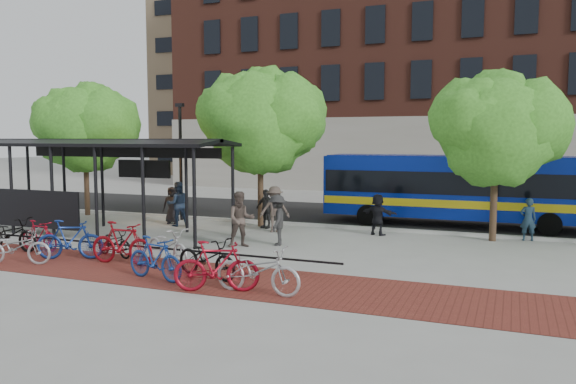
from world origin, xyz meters
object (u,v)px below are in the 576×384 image
at_px(pedestrian_8, 241,219).
at_px(pedestrian_9, 277,220).
at_px(lamp_post_left, 181,158).
at_px(bike_1, 39,236).
at_px(tree_a, 87,125).
at_px(bike_8, 207,257).
at_px(pedestrian_0, 172,205).
at_px(bike_4, 114,242).
at_px(bike_7, 155,258).
at_px(tree_c, 499,125).
at_px(pedestrian_4, 266,209).
at_px(tree_b, 263,117).
at_px(bike_5, 122,243).
at_px(bike_9, 216,266).
at_px(pedestrian_5, 378,215).
at_px(pedestrian_2, 178,204).
at_px(bike_3, 70,240).
at_px(pedestrian_7, 528,219).
at_px(bus_shelter, 96,154).
at_px(bike_6, 168,245).
at_px(bike_0, 11,234).
at_px(pedestrian_3, 275,209).
at_px(bike_2, 16,247).
at_px(bike_10, 258,270).
at_px(bus, 457,186).

height_order(pedestrian_8, pedestrian_9, pedestrian_8).
bearing_deg(lamp_post_left, pedestrian_8, -41.25).
bearing_deg(pedestrian_9, bike_1, -75.83).
relative_size(tree_a, bike_8, 3.01).
xyz_separation_m(lamp_post_left, pedestrian_0, (0.23, -1.09, -1.96)).
xyz_separation_m(bike_4, bike_8, (3.95, -1.23, 0.09)).
bearing_deg(pedestrian_0, bike_7, -81.35).
bearing_deg(tree_c, pedestrian_4, -177.02).
height_order(tree_a, pedestrian_8, tree_a).
distance_m(tree_b, bike_5, 8.90).
distance_m(bike_4, bike_9, 5.37).
distance_m(pedestrian_5, pedestrian_8, 5.44).
xyz_separation_m(tree_a, pedestrian_2, (5.74, -1.33, -3.32)).
distance_m(bike_3, pedestrian_7, 15.30).
relative_size(lamp_post_left, bike_7, 2.74).
relative_size(pedestrian_2, pedestrian_5, 1.19).
bearing_deg(bike_4, pedestrian_9, -30.63).
height_order(pedestrian_2, pedestrian_9, pedestrian_2).
xyz_separation_m(bus_shelter, pedestrian_7, (15.28, 4.28, -2.24)).
height_order(bike_5, pedestrian_7, pedestrian_7).
bearing_deg(pedestrian_7, bike_6, 26.80).
bearing_deg(tree_c, bike_3, -145.67).
height_order(bike_9, pedestrian_8, pedestrian_8).
bearing_deg(pedestrian_2, pedestrian_9, 116.44).
distance_m(bike_5, bike_7, 2.23).
relative_size(pedestrian_2, pedestrian_9, 1.07).
relative_size(pedestrian_2, pedestrian_4, 1.17).
xyz_separation_m(bike_0, pedestrian_3, (6.45, 6.49, 0.34)).
relative_size(lamp_post_left, pedestrian_8, 2.76).
distance_m(bike_1, bike_9, 7.97).
xyz_separation_m(lamp_post_left, bike_2, (0.48, -9.38, -2.23)).
height_order(bike_4, pedestrian_5, pedestrian_5).
relative_size(bike_0, pedestrian_0, 1.33).
height_order(bike_7, pedestrian_4, pedestrian_4).
height_order(bike_6, bike_8, bike_8).
height_order(tree_a, bike_2, tree_a).
height_order(bike_3, pedestrian_7, pedestrian_7).
distance_m(pedestrian_0, pedestrian_8, 6.15).
xyz_separation_m(bike_1, pedestrian_0, (0.71, 6.52, 0.29)).
distance_m(bike_6, pedestrian_8, 3.14).
xyz_separation_m(tree_c, pedestrian_4, (-8.68, -0.45, -3.27)).
bearing_deg(bike_0, bike_10, -102.21).
height_order(bike_4, pedestrian_0, pedestrian_0).
height_order(lamp_post_left, bike_3, lamp_post_left).
bearing_deg(bike_5, bike_0, 85.25).
xyz_separation_m(tree_c, bus, (-1.61, 2.96, -2.39)).
bearing_deg(pedestrian_8, pedestrian_5, 14.55).
bearing_deg(pedestrian_4, pedestrian_3, -32.07).
bearing_deg(lamp_post_left, bus_shelter, -105.53).
bearing_deg(lamp_post_left, bus, 13.27).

